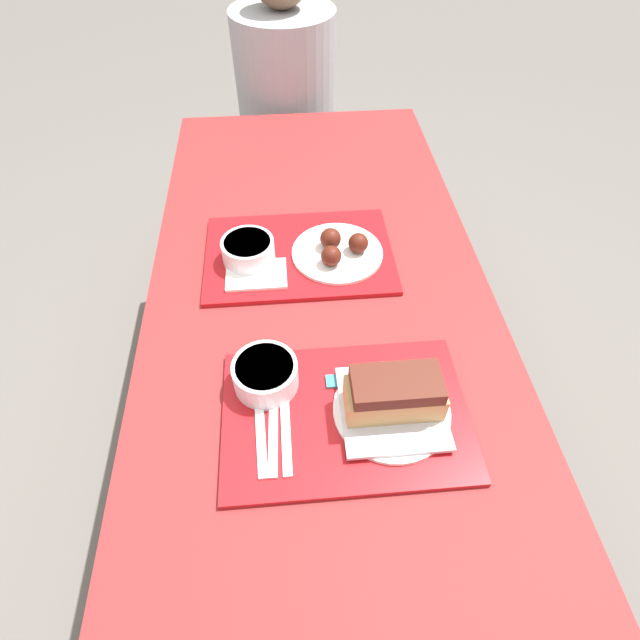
% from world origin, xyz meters
% --- Properties ---
extents(ground_plane, '(12.00, 12.00, 0.00)m').
position_xyz_m(ground_plane, '(0.00, 0.00, 0.00)').
color(ground_plane, '#605B56').
extents(picnic_table, '(0.77, 1.88, 0.73)m').
position_xyz_m(picnic_table, '(0.00, 0.00, 0.64)').
color(picnic_table, maroon).
rests_on(picnic_table, ground_plane).
extents(picnic_bench_far, '(0.73, 0.28, 0.46)m').
position_xyz_m(picnic_bench_far, '(0.00, 1.16, 0.38)').
color(picnic_bench_far, maroon).
rests_on(picnic_bench_far, ground_plane).
extents(tray_near, '(0.44, 0.30, 0.01)m').
position_xyz_m(tray_near, '(0.02, -0.22, 0.73)').
color(tray_near, '#B21419').
rests_on(tray_near, picnic_table).
extents(tray_far, '(0.44, 0.30, 0.01)m').
position_xyz_m(tray_far, '(-0.04, 0.23, 0.73)').
color(tray_far, '#B21419').
rests_on(tray_far, picnic_table).
extents(bowl_coleslaw_near, '(0.12, 0.12, 0.06)m').
position_xyz_m(bowl_coleslaw_near, '(-0.12, -0.14, 0.77)').
color(bowl_coleslaw_near, silver).
rests_on(bowl_coleslaw_near, tray_near).
extents(brisket_sandwich_plate, '(0.21, 0.21, 0.10)m').
position_xyz_m(brisket_sandwich_plate, '(0.10, -0.22, 0.78)').
color(brisket_sandwich_plate, white).
rests_on(brisket_sandwich_plate, tray_near).
extents(plastic_fork_near, '(0.02, 0.17, 0.00)m').
position_xyz_m(plastic_fork_near, '(-0.11, -0.24, 0.74)').
color(plastic_fork_near, white).
rests_on(plastic_fork_near, tray_near).
extents(plastic_knife_near, '(0.02, 0.17, 0.00)m').
position_xyz_m(plastic_knife_near, '(-0.09, -0.24, 0.74)').
color(plastic_knife_near, white).
rests_on(plastic_knife_near, tray_near).
extents(plastic_spoon_near, '(0.02, 0.17, 0.00)m').
position_xyz_m(plastic_spoon_near, '(-0.13, -0.24, 0.74)').
color(plastic_spoon_near, white).
rests_on(plastic_spoon_near, tray_near).
extents(condiment_packet, '(0.04, 0.03, 0.01)m').
position_xyz_m(condiment_packet, '(0.01, -0.15, 0.74)').
color(condiment_packet, teal).
rests_on(condiment_packet, tray_near).
extents(bowl_coleslaw_far, '(0.12, 0.12, 0.06)m').
position_xyz_m(bowl_coleslaw_far, '(-0.16, 0.21, 0.77)').
color(bowl_coleslaw_far, silver).
rests_on(bowl_coleslaw_far, tray_far).
extents(wings_plate_far, '(0.21, 0.21, 0.06)m').
position_xyz_m(wings_plate_far, '(0.05, 0.21, 0.76)').
color(wings_plate_far, white).
rests_on(wings_plate_far, tray_far).
extents(napkin_far, '(0.14, 0.10, 0.01)m').
position_xyz_m(napkin_far, '(-0.14, 0.15, 0.74)').
color(napkin_far, white).
rests_on(napkin_far, tray_far).
extents(person_seated_across, '(0.36, 0.36, 0.70)m').
position_xyz_m(person_seated_across, '(-0.04, 1.16, 0.74)').
color(person_seated_across, '#9E9EA3').
rests_on(person_seated_across, picnic_bench_far).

